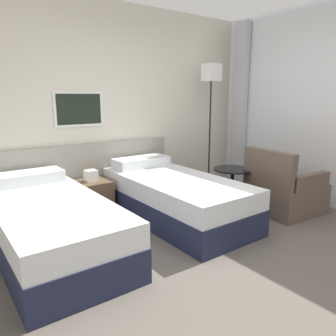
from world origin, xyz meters
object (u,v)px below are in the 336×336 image
side_table (232,180)px  armchair (283,192)px  bed_near_door (50,226)px  floor_lamp (211,86)px  nightstand (92,197)px  bed_near_window (174,197)px

side_table → armchair: 0.67m
bed_near_door → armchair: size_ratio=2.37×
floor_lamp → armchair: floor_lamp is taller
nightstand → armchair: size_ratio=0.67×
armchair → floor_lamp: bearing=9.3°
bed_near_window → armchair: bearing=-26.8°
bed_near_window → floor_lamp: floor_lamp is taller
bed_near_door → side_table: 2.42m
bed_near_window → side_table: bed_near_window is taller
armchair → side_table: bearing=41.1°
nightstand → floor_lamp: size_ratio=0.30×
side_table → armchair: (0.39, -0.54, -0.11)m
bed_near_window → nightstand: bed_near_window is taller
bed_near_door → nightstand: bearing=44.7°
bed_near_door → floor_lamp: 3.11m
side_table → bed_near_window: bearing=173.0°
bed_near_window → armchair: armchair is taller
nightstand → side_table: nightstand is taller
bed_near_door → floor_lamp: bearing=13.8°
bed_near_window → floor_lamp: (1.20, 0.67, 1.37)m
side_table → armchair: armchair is taller
nightstand → side_table: bearing=-27.4°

